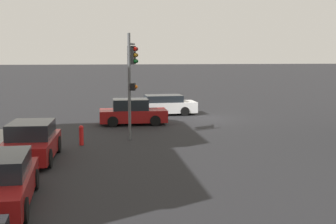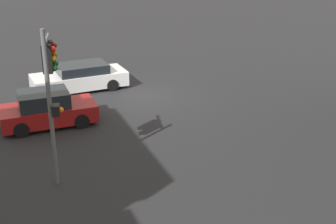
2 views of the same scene
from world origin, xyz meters
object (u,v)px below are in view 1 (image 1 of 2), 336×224
at_px(crossing_car_0, 161,105).
at_px(fire_hydrant, 81,135).
at_px(traffic_signal, 132,66).
at_px(parked_car_0, 31,142).
at_px(crossing_car_1, 132,113).

height_order(crossing_car_0, fire_hydrant, crossing_car_0).
bearing_deg(fire_hydrant, crossing_car_0, -116.42).
distance_m(traffic_signal, parked_car_0, 6.64).
distance_m(traffic_signal, crossing_car_0, 9.55).
xyz_separation_m(traffic_signal, fire_hydrant, (2.44, 1.44, -3.07)).
bearing_deg(crossing_car_1, crossing_car_0, 61.32).
height_order(crossing_car_0, parked_car_0, parked_car_0).
xyz_separation_m(crossing_car_1, fire_hydrant, (2.77, 6.05, -0.21)).
bearing_deg(crossing_car_1, traffic_signal, -93.72).
relative_size(traffic_signal, fire_hydrant, 5.61).
bearing_deg(fire_hydrant, parked_car_0, 56.13).
xyz_separation_m(crossing_car_0, fire_hydrant, (5.04, 10.15, -0.16)).
bearing_deg(crossing_car_0, crossing_car_1, 58.03).
height_order(traffic_signal, fire_hydrant, traffic_signal).
relative_size(traffic_signal, parked_car_0, 1.16).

